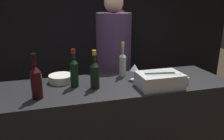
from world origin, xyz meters
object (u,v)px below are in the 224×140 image
object	(u,v)px
champagne_bottle	(95,73)
person_blond_tee	(119,50)
ice_bin_with_bottles	(160,79)
wine_glass	(134,68)
bowl_white	(61,78)
person_in_hoodie	(114,65)
rose_wine_bottle	(123,63)
red_wine_bottle_black_foil	(36,81)
red_wine_bottle_burgundy	(74,71)
candle_votive	(184,81)

from	to	relation	value
champagne_bottle	person_blond_tee	world-z (taller)	person_blond_tee
ice_bin_with_bottles	wine_glass	distance (m)	0.27
bowl_white	person_in_hoodie	size ratio (longest dim) A/B	0.12
champagne_bottle	rose_wine_bottle	bearing A→B (deg)	36.71
ice_bin_with_bottles	bowl_white	bearing A→B (deg)	156.31
red_wine_bottle_black_foil	red_wine_bottle_burgundy	world-z (taller)	red_wine_bottle_black_foil
red_wine_bottle_black_foil	bowl_white	bearing A→B (deg)	58.97
red_wine_bottle_burgundy	rose_wine_bottle	bearing A→B (deg)	18.47
candle_votive	person_blond_tee	world-z (taller)	person_blond_tee
candle_votive	bowl_white	bearing A→B (deg)	161.75
wine_glass	rose_wine_bottle	distance (m)	0.16
ice_bin_with_bottles	bowl_white	world-z (taller)	ice_bin_with_bottles
candle_votive	person_blond_tee	size ratio (longest dim) A/B	0.04
bowl_white	rose_wine_bottle	distance (m)	0.60
red_wine_bottle_burgundy	person_blond_tee	bearing A→B (deg)	62.59
rose_wine_bottle	person_blond_tee	bearing A→B (deg)	73.75
wine_glass	candle_votive	distance (m)	0.45
candle_votive	red_wine_bottle_burgundy	bearing A→B (deg)	168.05
wine_glass	person_blond_tee	bearing A→B (deg)	76.82
candle_votive	champagne_bottle	distance (m)	0.79
wine_glass	ice_bin_with_bottles	bearing A→B (deg)	-58.04
bowl_white	red_wine_bottle_burgundy	size ratio (longest dim) A/B	0.67
wine_glass	champagne_bottle	distance (m)	0.40
champagne_bottle	person_in_hoodie	distance (m)	0.78
person_in_hoodie	bowl_white	bearing A→B (deg)	36.46
red_wine_bottle_black_foil	champagne_bottle	xyz separation A→B (m)	(0.46, 0.09, -0.01)
champagne_bottle	ice_bin_with_bottles	bearing A→B (deg)	-13.35
wine_glass	candle_votive	xyz separation A→B (m)	(0.39, -0.22, -0.08)
wine_glass	candle_votive	world-z (taller)	wine_glass
person_in_hoodie	person_blond_tee	bearing A→B (deg)	-109.57
wine_glass	person_in_hoodie	size ratio (longest dim) A/B	0.08
red_wine_bottle_black_foil	rose_wine_bottle	bearing A→B (deg)	22.93
person_blond_tee	rose_wine_bottle	bearing A→B (deg)	-62.84
wine_glass	red_wine_bottle_black_foil	size ratio (longest dim) A/B	0.44
ice_bin_with_bottles	red_wine_bottle_burgundy	distance (m)	0.73
person_blond_tee	candle_votive	bearing A→B (deg)	-48.14
champagne_bottle	person_blond_tee	bearing A→B (deg)	67.33
red_wine_bottle_black_foil	champagne_bottle	world-z (taller)	red_wine_bottle_black_foil
ice_bin_with_bottles	red_wine_bottle_burgundy	xyz separation A→B (m)	(-0.70, 0.21, 0.07)
wine_glass	rose_wine_bottle	size ratio (longest dim) A/B	0.45
ice_bin_with_bottles	person_in_hoodie	distance (m)	0.83
ice_bin_with_bottles	wine_glass	size ratio (longest dim) A/B	2.43
bowl_white	person_in_hoodie	distance (m)	0.77
ice_bin_with_bottles	rose_wine_bottle	xyz separation A→B (m)	(-0.21, 0.37, 0.06)
candle_votive	person_in_hoodie	world-z (taller)	person_in_hoodie
bowl_white	red_wine_bottle_black_foil	bearing A→B (deg)	-121.03
bowl_white	wine_glass	distance (m)	0.68
rose_wine_bottle	red_wine_bottle_burgundy	xyz separation A→B (m)	(-0.48, -0.16, 0.01)
candle_votive	red_wine_bottle_burgundy	world-z (taller)	red_wine_bottle_burgundy
bowl_white	rose_wine_bottle	world-z (taller)	rose_wine_bottle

